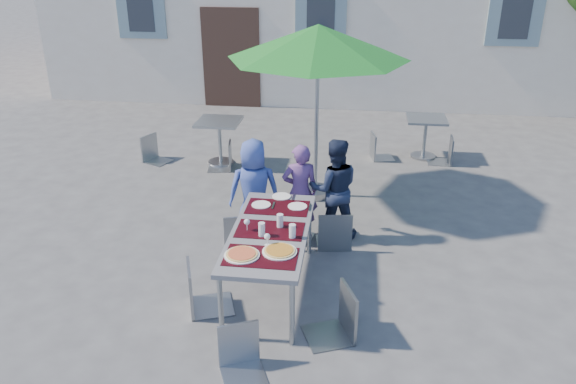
# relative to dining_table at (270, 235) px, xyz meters

# --- Properties ---
(ground) EXTENTS (90.00, 90.00, 0.00)m
(ground) POSITION_rel_dining_table_xyz_m (-0.05, -0.14, -0.70)
(ground) COLOR #434345
(ground) RESTS_ON ground
(dining_table) EXTENTS (0.80, 1.85, 0.76)m
(dining_table) POSITION_rel_dining_table_xyz_m (0.00, 0.00, 0.00)
(dining_table) COLOR #4B4B51
(dining_table) RESTS_ON ground
(pizza_near_left) EXTENTS (0.35, 0.35, 0.03)m
(pizza_near_left) POSITION_rel_dining_table_xyz_m (-0.18, -0.56, 0.07)
(pizza_near_left) COLOR white
(pizza_near_left) RESTS_ON dining_table
(pizza_near_right) EXTENTS (0.34, 0.34, 0.03)m
(pizza_near_right) POSITION_rel_dining_table_xyz_m (0.17, -0.45, 0.07)
(pizza_near_right) COLOR white
(pizza_near_right) RESTS_ON dining_table
(glassware) EXTENTS (0.56, 0.47, 0.15)m
(glassware) POSITION_rel_dining_table_xyz_m (0.05, -0.09, 0.13)
(glassware) COLOR silver
(glassware) RESTS_ON dining_table
(place_settings) EXTENTS (0.68, 0.48, 0.01)m
(place_settings) POSITION_rel_dining_table_xyz_m (0.02, 0.67, 0.06)
(place_settings) COLOR white
(place_settings) RESTS_ON dining_table
(child_0) EXTENTS (0.73, 0.56, 1.32)m
(child_0) POSITION_rel_dining_table_xyz_m (-0.39, 1.18, -0.03)
(child_0) COLOR #384C9B
(child_0) RESTS_ON ground
(child_1) EXTENTS (0.51, 0.39, 1.26)m
(child_1) POSITION_rel_dining_table_xyz_m (0.18, 1.30, -0.07)
(child_1) COLOR #623C7B
(child_1) RESTS_ON ground
(child_2) EXTENTS (0.69, 0.47, 1.32)m
(child_2) POSITION_rel_dining_table_xyz_m (0.60, 1.36, -0.04)
(child_2) COLOR #1C253E
(child_2) RESTS_ON ground
(chair_0) EXTENTS (0.52, 0.52, 0.95)m
(chair_0) POSITION_rel_dining_table_xyz_m (-0.50, 0.85, -0.14)
(chair_0) COLOR gray
(chair_0) RESTS_ON ground
(chair_1) EXTENTS (0.45, 0.45, 0.85)m
(chair_1) POSITION_rel_dining_table_xyz_m (0.14, 1.13, -0.20)
(chair_1) COLOR gray
(chair_1) RESTS_ON ground
(chair_2) EXTENTS (0.48, 0.48, 0.94)m
(chair_2) POSITION_rel_dining_table_xyz_m (0.64, 1.04, -0.14)
(chair_2) COLOR gray
(chair_2) RESTS_ON ground
(chair_3) EXTENTS (0.56, 0.56, 0.98)m
(chair_3) POSITION_rel_dining_table_xyz_m (-0.67, -0.42, -0.12)
(chair_3) COLOR gray
(chair_3) RESTS_ON ground
(chair_4) EXTENTS (0.56, 0.56, 0.97)m
(chair_4) POSITION_rel_dining_table_xyz_m (0.76, -0.67, -0.13)
(chair_4) COLOR gray
(chair_4) RESTS_ON ground
(chair_5) EXTENTS (0.50, 0.50, 0.85)m
(chair_5) POSITION_rel_dining_table_xyz_m (-0.06, -1.28, -0.21)
(chair_5) COLOR gray
(chair_5) RESTS_ON ground
(patio_umbrella) EXTENTS (2.53, 2.53, 2.51)m
(patio_umbrella) POSITION_rel_dining_table_xyz_m (0.27, 2.60, 1.56)
(patio_umbrella) COLOR #929499
(patio_umbrella) RESTS_ON ground
(cafe_table_0) EXTENTS (0.72, 0.72, 0.77)m
(cafe_table_0) POSITION_rel_dining_table_xyz_m (-1.46, 3.70, -0.16)
(cafe_table_0) COLOR #929499
(cafe_table_0) RESTS_ON ground
(bg_chair_l_0) EXTENTS (0.51, 0.51, 0.87)m
(bg_chair_l_0) POSITION_rel_dining_table_xyz_m (-2.64, 3.67, -0.19)
(bg_chair_l_0) COLOR #8E9499
(bg_chair_l_0) RESTS_ON ground
(bg_chair_r_0) EXTENTS (0.45, 0.45, 0.88)m
(bg_chair_r_0) POSITION_rel_dining_table_xyz_m (-1.33, 3.48, -0.19)
(bg_chair_r_0) COLOR gray
(bg_chair_r_0) RESTS_ON ground
(cafe_table_1) EXTENTS (0.68, 0.68, 0.72)m
(cafe_table_1) POSITION_rel_dining_table_xyz_m (2.04, 4.45, -0.21)
(cafe_table_1) COLOR #929499
(cafe_table_1) RESTS_ON ground
(bg_chair_l_1) EXTENTS (0.46, 0.45, 0.86)m
(bg_chair_l_1) POSITION_rel_dining_table_xyz_m (1.23, 4.29, -0.20)
(bg_chair_l_1) COLOR #8E9599
(bg_chair_l_1) RESTS_ON ground
(bg_chair_r_1) EXTENTS (0.41, 0.40, 0.88)m
(bg_chair_r_1) POSITION_rel_dining_table_xyz_m (2.38, 4.22, -0.19)
(bg_chair_r_1) COLOR gray
(bg_chair_r_1) RESTS_ON ground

